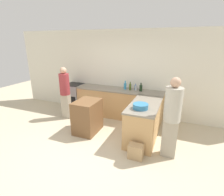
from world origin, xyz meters
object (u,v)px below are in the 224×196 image
at_px(wine_bottle_dark, 141,88).
at_px(paper_bag, 136,151).
at_px(mixing_bowl, 140,106).
at_px(olive_oil_bottle, 130,87).
at_px(dish_soap_bottle, 125,86).
at_px(vinegar_bottle_clear, 136,88).
at_px(water_bottle_blue, 136,87).
at_px(island_table, 87,116).
at_px(person_at_peninsula, 172,116).
at_px(range_oven, 74,97).
at_px(person_by_range, 65,91).

relative_size(wine_bottle_dark, paper_bag, 0.78).
relative_size(mixing_bowl, paper_bag, 1.07).
distance_m(olive_oil_bottle, dish_soap_bottle, 0.18).
xyz_separation_m(dish_soap_bottle, paper_bag, (0.90, -1.98, -0.86)).
relative_size(vinegar_bottle_clear, paper_bag, 0.60).
bearing_deg(water_bottle_blue, island_table, -123.04).
bearing_deg(island_table, person_at_peninsula, -7.69).
bearing_deg(range_oven, wine_bottle_dark, 0.99).
bearing_deg(range_oven, olive_oil_bottle, 1.09).
bearing_deg(mixing_bowl, water_bottle_blue, 108.71).
bearing_deg(vinegar_bottle_clear, person_at_peninsula, -54.34).
bearing_deg(olive_oil_bottle, island_table, -120.91).
height_order(water_bottle_blue, person_at_peninsula, person_at_peninsula).
bearing_deg(wine_bottle_dark, island_table, -130.46).
xyz_separation_m(person_at_peninsula, paper_bag, (-0.62, -0.35, -0.77)).
xyz_separation_m(wine_bottle_dark, paper_bag, (0.39, -1.94, -0.85)).
height_order(range_oven, person_by_range, person_by_range).
height_order(range_oven, mixing_bowl, mixing_bowl).
xyz_separation_m(range_oven, paper_bag, (2.75, -1.90, -0.30)).
relative_size(mixing_bowl, vinegar_bottle_clear, 1.78).
xyz_separation_m(range_oven, olive_oil_bottle, (2.03, 0.04, 0.55)).
bearing_deg(range_oven, mixing_bowl, -27.06).
xyz_separation_m(wine_bottle_dark, vinegar_bottle_clear, (-0.16, 0.04, -0.02)).
height_order(island_table, paper_bag, island_table).
xyz_separation_m(water_bottle_blue, olive_oil_bottle, (-0.14, -0.11, 0.03)).
bearing_deg(island_table, person_by_range, 153.45).
distance_m(range_oven, mixing_bowl, 3.06).
xyz_separation_m(range_oven, water_bottle_blue, (2.17, 0.15, 0.53)).
relative_size(range_oven, vinegar_bottle_clear, 4.81).
height_order(vinegar_bottle_clear, dish_soap_bottle, dish_soap_bottle).
bearing_deg(water_bottle_blue, paper_bag, -74.19).
xyz_separation_m(person_by_range, paper_bag, (2.58, -1.18, -0.73)).
bearing_deg(range_oven, person_by_range, -76.56).
relative_size(mixing_bowl, water_bottle_blue, 1.86).
xyz_separation_m(dish_soap_bottle, person_at_peninsula, (1.51, -1.63, -0.09)).
relative_size(range_oven, person_by_range, 0.57).
bearing_deg(dish_soap_bottle, wine_bottle_dark, -4.61).
distance_m(island_table, wine_bottle_dark, 1.81).
height_order(wine_bottle_dark, person_at_peninsula, person_at_peninsula).
distance_m(range_oven, wine_bottle_dark, 2.42).
relative_size(mixing_bowl, person_by_range, 0.21).
bearing_deg(vinegar_bottle_clear, water_bottle_blue, 112.30).
height_order(vinegar_bottle_clear, olive_oil_bottle, olive_oil_bottle).
bearing_deg(wine_bottle_dark, range_oven, -179.01).
distance_m(island_table, person_at_peninsula, 2.19).
bearing_deg(range_oven, dish_soap_bottle, 2.52).
distance_m(island_table, dish_soap_bottle, 1.58).
bearing_deg(olive_oil_bottle, dish_soap_bottle, 166.19).
xyz_separation_m(island_table, person_by_range, (-1.08, 0.54, 0.45)).
relative_size(range_oven, dish_soap_bottle, 3.54).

